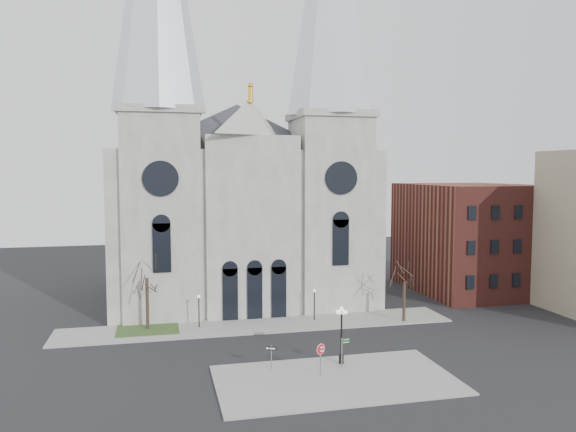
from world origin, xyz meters
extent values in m
plane|color=black|center=(0.00, 0.00, 0.00)|extent=(160.00, 160.00, 0.00)
cube|color=gray|center=(3.00, -5.00, 0.07)|extent=(18.00, 10.00, 0.14)
cube|color=gray|center=(0.00, 11.00, 0.07)|extent=(40.00, 6.00, 0.14)
cube|color=#364F21|center=(-11.00, 12.00, 0.09)|extent=(6.00, 5.00, 0.18)
cube|color=gray|center=(0.00, 26.00, 9.00)|extent=(30.00, 24.00, 18.00)
pyramid|color=#2D3035|center=(0.00, 26.00, 24.00)|extent=(33.00, 26.40, 6.00)
cube|color=gray|center=(-9.50, 17.50, 11.00)|extent=(8.00, 8.00, 22.00)
cylinder|color=black|center=(-9.50, 13.45, 15.00)|extent=(3.60, 0.30, 3.60)
cube|color=gray|center=(9.50, 17.50, 11.00)|extent=(8.00, 8.00, 22.00)
cylinder|color=black|center=(9.50, 13.45, 15.00)|extent=(3.60, 0.30, 3.60)
cube|color=gray|center=(0.00, 16.00, 9.75)|extent=(10.00, 5.00, 19.50)
pyramid|color=gray|center=(0.00, 16.00, 21.50)|extent=(11.00, 5.00, 4.00)
cube|color=maroon|center=(30.00, 22.00, 7.00)|extent=(14.00, 18.00, 14.00)
cylinder|color=black|center=(-11.00, 12.00, 2.62)|extent=(0.32, 0.32, 5.25)
cylinder|color=black|center=(15.00, 9.00, 2.10)|extent=(0.32, 0.32, 4.20)
cylinder|color=black|center=(-6.00, 11.50, 1.64)|extent=(0.12, 0.12, 3.00)
sphere|color=white|center=(-6.00, 11.50, 3.24)|extent=(0.32, 0.32, 0.32)
cylinder|color=black|center=(6.00, 11.50, 1.64)|extent=(0.12, 0.12, 3.00)
sphere|color=white|center=(6.00, 11.50, 3.24)|extent=(0.32, 0.32, 0.32)
cylinder|color=slate|center=(2.11, -4.00, 1.35)|extent=(0.09, 0.09, 2.41)
cylinder|color=red|center=(2.11, -4.00, 2.19)|extent=(0.84, 0.12, 0.84)
cylinder|color=white|center=(2.11, -4.00, 2.19)|extent=(0.90, 0.10, 0.90)
cube|color=white|center=(2.11, -4.00, 2.32)|extent=(0.46, 0.06, 0.10)
cube|color=white|center=(2.11, -4.00, 2.05)|extent=(0.52, 0.07, 0.10)
cylinder|color=black|center=(4.50, -1.87, 2.22)|extent=(0.15, 0.15, 4.17)
cylinder|color=black|center=(4.50, -1.87, 0.50)|extent=(0.40, 0.40, 0.73)
sphere|color=white|center=(4.50, -1.87, 4.72)|extent=(0.29, 0.29, 0.29)
cylinder|color=slate|center=(-1.31, -1.92, 1.11)|extent=(0.08, 0.08, 1.93)
cube|color=black|center=(-1.31, -1.92, 1.84)|extent=(0.81, 0.31, 0.28)
cylinder|color=slate|center=(4.23, -2.77, 1.34)|extent=(0.10, 0.10, 2.39)
cube|color=#0C541D|center=(4.60, -2.68, 2.37)|extent=(0.66, 0.20, 0.16)
cube|color=#0C541D|center=(4.60, -2.68, 2.15)|extent=(0.66, 0.20, 0.16)
camera|label=1|loc=(-9.81, -44.22, 15.81)|focal=35.00mm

